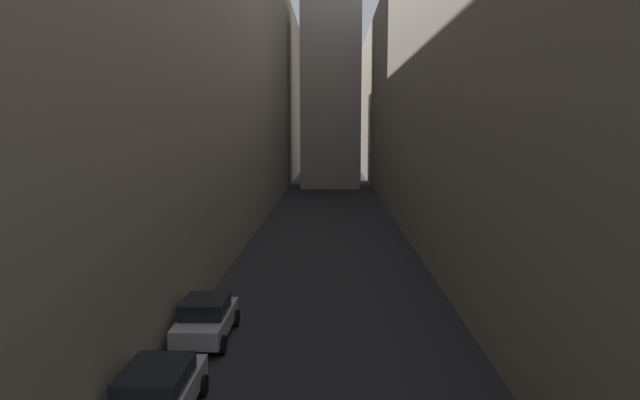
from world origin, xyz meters
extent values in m
plane|color=#232326|center=(0.00, 48.00, 0.00)|extent=(264.00, 264.00, 0.00)
cube|color=gray|center=(-11.56, 50.00, 12.51)|extent=(12.12, 108.00, 25.02)
cube|color=gray|center=(12.40, 50.00, 11.06)|extent=(13.81, 108.00, 22.12)
cube|color=#9E9384|center=(0.00, 78.01, 19.67)|extent=(7.77, 7.77, 39.33)
cube|color=#B7B7BC|center=(-4.40, 17.96, 0.64)|extent=(1.76, 4.35, 0.66)
cube|color=black|center=(-4.40, 18.01, 1.24)|extent=(1.62, 2.21, 0.54)
cylinder|color=black|center=(-5.28, 19.44, 0.31)|extent=(0.22, 0.62, 0.62)
cylinder|color=black|center=(-3.52, 19.44, 0.31)|extent=(0.22, 0.62, 0.62)
cube|color=#B7B7BC|center=(-4.40, 23.72, 0.66)|extent=(1.70, 3.92, 0.66)
cube|color=black|center=(-4.40, 23.62, 1.28)|extent=(1.56, 1.89, 0.58)
cylinder|color=black|center=(-5.25, 25.05, 0.33)|extent=(0.22, 0.66, 0.66)
cylinder|color=black|center=(-3.55, 25.05, 0.33)|extent=(0.22, 0.66, 0.66)
cylinder|color=black|center=(-5.25, 22.38, 0.33)|extent=(0.22, 0.66, 0.66)
cylinder|color=black|center=(-3.55, 22.38, 0.33)|extent=(0.22, 0.66, 0.66)
camera|label=1|loc=(0.21, 4.61, 7.70)|focal=30.49mm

